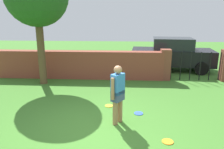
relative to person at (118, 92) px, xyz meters
name	(u,v)px	position (x,y,z in m)	size (l,w,h in m)	color
ground_plane	(98,130)	(-0.48, -0.43, -0.90)	(40.00, 40.00, 0.00)	#3D7528
brick_wall	(79,65)	(-1.98, 4.39, -0.26)	(7.76, 0.50, 1.28)	brown
person	(118,92)	(0.00, 0.00, 0.00)	(0.38, 0.47, 1.62)	#9E704C
fence_gate	(195,65)	(3.34, 4.39, -0.20)	(3.13, 0.44, 1.40)	brown
car	(172,54)	(2.66, 6.27, -0.04)	(4.33, 2.21, 1.72)	black
frisbee_blue	(139,113)	(0.61, 0.63, -0.89)	(0.27, 0.27, 0.02)	blue
frisbee_orange	(168,142)	(1.21, -0.88, -0.89)	(0.27, 0.27, 0.02)	orange
frisbee_yellow	(109,106)	(-0.32, 1.15, -0.89)	(0.27, 0.27, 0.02)	yellow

